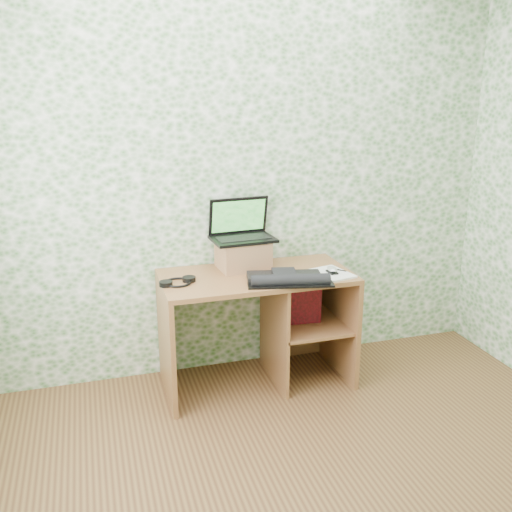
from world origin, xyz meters
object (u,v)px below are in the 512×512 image
object	(u,v)px
riser	(243,254)
notepad	(332,273)
desk	(267,311)
laptop	(241,230)
keyboard	(287,278)

from	to	relation	value
riser	notepad	distance (m)	0.58
desk	riser	world-z (taller)	riser
desk	laptop	world-z (taller)	laptop
notepad	laptop	bearing A→B (deg)	134.85
desk	keyboard	size ratio (longest dim) A/B	2.30
desk	riser	bearing A→B (deg)	137.24
riser	desk	bearing A→B (deg)	-42.76
desk	riser	distance (m)	0.40
desk	notepad	size ratio (longest dim) A/B	4.51
laptop	keyboard	distance (m)	0.48
desk	keyboard	xyz separation A→B (m)	(0.06, -0.22, 0.29)
desk	keyboard	bearing A→B (deg)	-76.00
riser	keyboard	world-z (taller)	riser
laptop	notepad	distance (m)	0.65
riser	notepad	size ratio (longest dim) A/B	1.17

